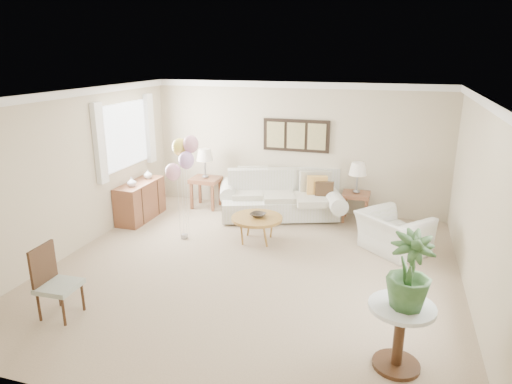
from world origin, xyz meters
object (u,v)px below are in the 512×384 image
accent_chair (54,280)px  balloon_cluster (182,157)px  coffee_table (257,219)px  sofa (280,199)px  armchair (393,233)px

accent_chair → balloon_cluster: bearing=80.1°
coffee_table → accent_chair: bearing=-120.0°
sofa → coffee_table: sofa is taller
coffee_table → balloon_cluster: balloon_cluster is taller
sofa → armchair: size_ratio=2.76×
coffee_table → accent_chair: (-1.70, -2.95, 0.07)m
sofa → accent_chair: size_ratio=3.03×
sofa → coffee_table: size_ratio=3.15×
sofa → balloon_cluster: size_ratio=1.52×
sofa → accent_chair: same height
armchair → balloon_cluster: balloon_cluster is taller
coffee_table → balloon_cluster: (-1.23, -0.24, 1.07)m
armchair → balloon_cluster: bearing=50.2°
coffee_table → balloon_cluster: 1.65m
coffee_table → armchair: size_ratio=0.88×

